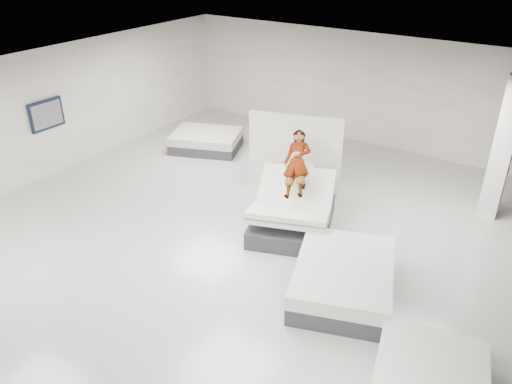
# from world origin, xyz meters

# --- Properties ---
(room) EXTENTS (14.00, 14.04, 3.20)m
(room) POSITION_xyz_m (0.00, 0.00, 1.60)
(room) COLOR #B0AEA6
(room) RESTS_ON ground
(hero_bed) EXTENTS (2.22, 2.54, 1.24)m
(hero_bed) POSITION_xyz_m (0.63, 1.53, 0.40)
(hero_bed) COLOR #35353A
(hero_bed) RESTS_ON floor
(person) EXTENTS (0.98, 1.42, 1.43)m
(person) POSITION_xyz_m (0.52, 1.82, 1.23)
(person) COLOR slate
(person) RESTS_ON hero_bed
(remote) EXTENTS (0.10, 0.15, 0.08)m
(remote) POSITION_xyz_m (0.85, 1.57, 1.06)
(remote) COLOR black
(remote) RESTS_ON person
(divider_panel) EXTENTS (2.11, 0.79, 2.00)m
(divider_panel) POSITION_xyz_m (-0.18, 2.96, 1.00)
(divider_panel) COLOR silver
(divider_panel) RESTS_ON floor
(flat_bed_right_far) EXTENTS (2.26, 2.60, 0.60)m
(flat_bed_right_far) POSITION_xyz_m (2.44, 0.16, 0.30)
(flat_bed_right_far) COLOR #35353A
(flat_bed_right_far) RESTS_ON floor
(flat_bed_left_far) EXTENTS (2.28, 2.01, 0.52)m
(flat_bed_left_far) POSITION_xyz_m (-3.64, 3.92, 0.26)
(flat_bed_left_far) COLOR #35353A
(flat_bed_left_far) RESTS_ON floor
(column) EXTENTS (0.40, 0.40, 3.20)m
(column) POSITION_xyz_m (4.00, 4.50, 1.60)
(column) COLOR white
(column) RESTS_ON floor
(wall_poster) EXTENTS (0.06, 0.95, 0.75)m
(wall_poster) POSITION_xyz_m (-5.93, 0.50, 1.60)
(wall_poster) COLOR black
(wall_poster) RESTS_ON wall_left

